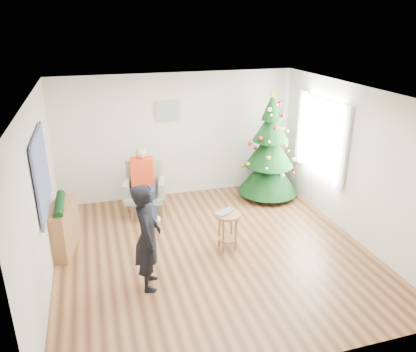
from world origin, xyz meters
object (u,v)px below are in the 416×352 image
object	(u,v)px
christmas_tree	(270,150)
standing_man	(147,237)
armchair	(145,194)
console	(63,227)
stool	(228,231)

from	to	relation	value
christmas_tree	standing_man	xyz separation A→B (m)	(-2.92, -2.42, -0.25)
christmas_tree	armchair	world-z (taller)	christmas_tree
armchair	standing_man	size ratio (longest dim) A/B	0.64
armchair	standing_man	world-z (taller)	standing_man
christmas_tree	armchair	distance (m)	2.71
christmas_tree	console	bearing A→B (deg)	-165.93
christmas_tree	console	xyz separation A→B (m)	(-4.12, -1.03, -0.63)
christmas_tree	standing_man	world-z (taller)	christmas_tree
standing_man	armchair	bearing A→B (deg)	0.54
stool	armchair	distance (m)	2.09
standing_man	console	bearing A→B (deg)	48.30
stool	standing_man	world-z (taller)	standing_man
stool	standing_man	xyz separation A→B (m)	(-1.39, -0.63, 0.45)
console	christmas_tree	bearing A→B (deg)	25.55
standing_man	console	world-z (taller)	standing_man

